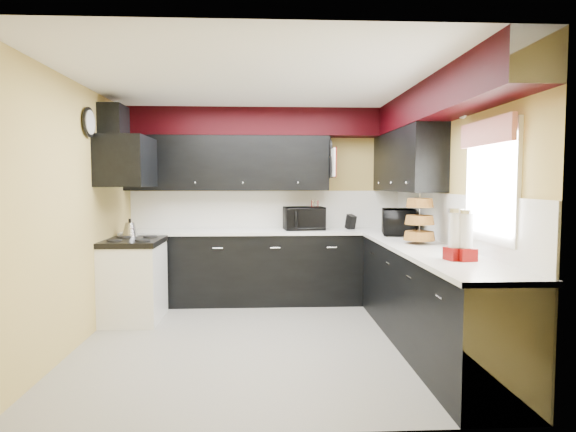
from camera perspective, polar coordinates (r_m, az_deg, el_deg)
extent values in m
plane|color=gray|center=(4.92, -2.40, -14.40)|extent=(3.60, 3.60, 0.00)
cube|color=#E0C666|center=(6.48, -2.55, 1.31)|extent=(3.60, 0.06, 2.50)
cube|color=#E0C666|center=(5.02, 18.55, 0.34)|extent=(0.06, 3.60, 2.50)
cube|color=#E0C666|center=(5.00, -23.54, 0.19)|extent=(0.06, 3.60, 2.50)
cube|color=white|center=(4.76, -2.49, 15.46)|extent=(3.60, 3.60, 0.06)
cube|color=black|center=(6.27, -2.52, -6.14)|extent=(3.60, 0.60, 0.90)
cube|color=black|center=(4.76, 16.26, -9.56)|extent=(0.60, 3.00, 0.90)
cube|color=white|center=(6.20, -2.53, -1.86)|extent=(3.62, 0.64, 0.04)
cube|color=white|center=(4.67, 16.37, -3.95)|extent=(0.64, 3.02, 0.04)
cube|color=white|center=(6.47, -2.55, 0.78)|extent=(3.60, 0.02, 0.50)
cube|color=white|center=(5.02, 18.43, -0.35)|extent=(0.02, 3.60, 0.50)
cube|color=black|center=(6.32, -7.13, 6.21)|extent=(2.60, 0.35, 0.70)
cube|color=black|center=(5.81, 13.81, 6.32)|extent=(0.35, 1.80, 0.70)
cube|color=black|center=(6.34, -2.58, 11.00)|extent=(3.60, 0.36, 0.35)
cube|color=black|center=(4.84, 17.60, 12.99)|extent=(0.36, 3.24, 0.35)
cube|color=white|center=(5.73, -17.79, -7.50)|extent=(0.60, 0.75, 0.86)
cube|color=black|center=(5.65, -17.89, -2.93)|extent=(0.62, 0.77, 0.06)
cube|color=black|center=(5.63, -18.58, 6.10)|extent=(0.50, 0.78, 0.55)
cube|color=black|center=(5.70, -19.96, 10.28)|extent=(0.24, 0.40, 0.40)
cube|color=red|center=(4.18, 22.41, 9.15)|extent=(0.04, 0.88, 0.20)
cube|color=white|center=(6.04, 5.41, 6.33)|extent=(0.03, 0.26, 0.35)
imported|color=black|center=(6.24, 1.93, -0.28)|extent=(0.55, 0.47, 0.30)
imported|color=black|center=(5.79, 12.99, -0.69)|extent=(0.46, 0.60, 0.30)
cylinder|color=white|center=(6.26, 3.19, -0.92)|extent=(0.17, 0.17, 0.15)
cube|color=black|center=(6.35, 7.44, -0.73)|extent=(0.13, 0.14, 0.19)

